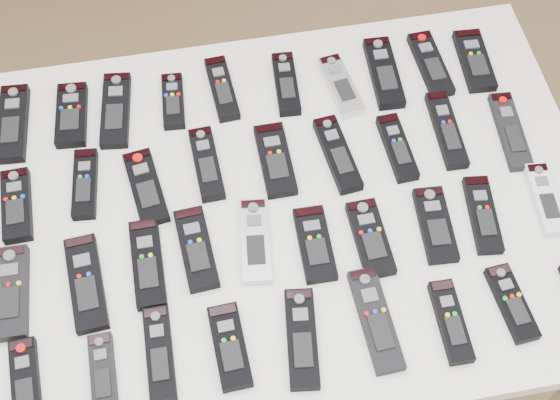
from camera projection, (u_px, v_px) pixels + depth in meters
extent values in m
plane|color=#866244|center=(239.00, 357.00, 2.18)|extent=(4.00, 4.00, 0.00)
cube|color=white|center=(280.00, 210.00, 1.55)|extent=(1.25, 0.88, 0.04)
cylinder|color=beige|center=(40.00, 195.00, 2.02)|extent=(0.04, 0.04, 0.74)
cylinder|color=beige|center=(458.00, 132.00, 2.13)|extent=(0.04, 0.04, 0.74)
cube|color=black|center=(13.00, 123.00, 1.62)|extent=(0.07, 0.19, 0.02)
cube|color=black|center=(72.00, 115.00, 1.63)|extent=(0.07, 0.16, 0.02)
cube|color=black|center=(116.00, 110.00, 1.64)|extent=(0.08, 0.19, 0.02)
cube|color=black|center=(173.00, 101.00, 1.65)|extent=(0.05, 0.14, 0.02)
cube|color=black|center=(222.00, 89.00, 1.67)|extent=(0.06, 0.17, 0.02)
cube|color=black|center=(286.00, 84.00, 1.67)|extent=(0.06, 0.16, 0.02)
cube|color=#B7B7BC|center=(341.00, 86.00, 1.67)|extent=(0.07, 0.17, 0.02)
cube|color=black|center=(384.00, 73.00, 1.69)|extent=(0.06, 0.19, 0.02)
cube|color=black|center=(431.00, 64.00, 1.71)|extent=(0.06, 0.18, 0.02)
cube|color=black|center=(474.00, 61.00, 1.71)|extent=(0.07, 0.17, 0.02)
cube|color=black|center=(17.00, 205.00, 1.52)|extent=(0.06, 0.16, 0.02)
cube|color=black|center=(85.00, 184.00, 1.55)|extent=(0.06, 0.16, 0.02)
cube|color=black|center=(146.00, 187.00, 1.54)|extent=(0.08, 0.18, 0.02)
cube|color=black|center=(207.00, 164.00, 1.57)|extent=(0.06, 0.17, 0.02)
cube|color=black|center=(275.00, 160.00, 1.57)|extent=(0.06, 0.17, 0.02)
cube|color=black|center=(337.00, 154.00, 1.58)|extent=(0.07, 0.18, 0.02)
cube|color=black|center=(397.00, 148.00, 1.59)|extent=(0.05, 0.16, 0.02)
cube|color=black|center=(446.00, 130.00, 1.61)|extent=(0.05, 0.19, 0.02)
cube|color=black|center=(510.00, 131.00, 1.61)|extent=(0.06, 0.19, 0.02)
cube|color=black|center=(11.00, 293.00, 1.42)|extent=(0.07, 0.18, 0.02)
cube|color=black|center=(86.00, 283.00, 1.43)|extent=(0.07, 0.20, 0.02)
cube|color=black|center=(148.00, 264.00, 1.46)|extent=(0.06, 0.18, 0.02)
cube|color=black|center=(196.00, 249.00, 1.47)|extent=(0.07, 0.17, 0.02)
cube|color=#B7B7BC|center=(255.00, 241.00, 1.48)|extent=(0.07, 0.18, 0.02)
cube|color=black|center=(315.00, 244.00, 1.48)|extent=(0.06, 0.16, 0.02)
cube|color=black|center=(370.00, 238.00, 1.48)|extent=(0.06, 0.16, 0.02)
cube|color=black|center=(435.00, 225.00, 1.50)|extent=(0.07, 0.16, 0.02)
cube|color=black|center=(483.00, 215.00, 1.51)|extent=(0.07, 0.17, 0.02)
cube|color=silver|center=(545.00, 199.00, 1.53)|extent=(0.06, 0.16, 0.02)
cube|color=black|center=(26.00, 384.00, 1.34)|extent=(0.06, 0.16, 0.02)
cube|color=black|center=(103.00, 374.00, 1.35)|extent=(0.04, 0.15, 0.02)
cube|color=black|center=(160.00, 353.00, 1.37)|extent=(0.05, 0.17, 0.02)
cube|color=black|center=(230.00, 347.00, 1.37)|extent=(0.06, 0.16, 0.02)
cube|color=black|center=(302.00, 339.00, 1.38)|extent=(0.07, 0.19, 0.02)
cube|color=black|center=(376.00, 320.00, 1.40)|extent=(0.06, 0.20, 0.02)
cube|color=black|center=(451.00, 322.00, 1.39)|extent=(0.05, 0.16, 0.02)
cube|color=black|center=(512.00, 303.00, 1.41)|extent=(0.06, 0.15, 0.02)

